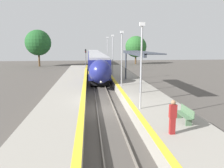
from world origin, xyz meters
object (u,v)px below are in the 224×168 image
at_px(lamppost_near, 141,61).
at_px(platform_bench, 185,114).
at_px(person_waiting, 173,116).
at_px(lamppost_far, 113,52).
at_px(train, 95,60).
at_px(lamppost_mid, 122,55).
at_px(lamppost_farthest, 108,51).
at_px(railway_signal, 86,58).

bearing_deg(lamppost_near, platform_bench, -56.05).
height_order(person_waiting, lamppost_far, lamppost_far).
relative_size(lamppost_near, lamppost_far, 1.00).
height_order(train, platform_bench, train).
height_order(lamppost_near, lamppost_mid, same).
xyz_separation_m(train, person_waiting, (2.87, -37.18, -0.38)).
bearing_deg(person_waiting, train, 94.41).
bearing_deg(lamppost_farthest, person_waiting, -88.99).
height_order(railway_signal, lamppost_farthest, lamppost_farthest).
height_order(train, lamppost_farthest, lamppost_farthest).
height_order(platform_bench, lamppost_near, lamppost_near).
xyz_separation_m(train, platform_bench, (4.31, -35.53, -0.84)).
bearing_deg(lamppost_far, train, 99.24).
bearing_deg(railway_signal, lamppost_mid, -77.86).
relative_size(platform_bench, lamppost_far, 0.29).
xyz_separation_m(person_waiting, lamppost_far, (-0.57, 23.05, 2.47)).
bearing_deg(lamppost_farthest, railway_signal, 163.60).
bearing_deg(railway_signal, lamppost_near, -81.66).
xyz_separation_m(railway_signal, lamppost_near, (4.23, -28.86, 1.52)).
bearing_deg(train, lamppost_farthest, -64.96).
bearing_deg(lamppost_far, platform_bench, -84.63).
distance_m(train, platform_bench, 35.80).
bearing_deg(person_waiting, lamppost_mid, 92.35).
xyz_separation_m(platform_bench, lamppost_far, (-2.01, 21.40, 2.93)).
height_order(railway_signal, lamppost_far, lamppost_far).
xyz_separation_m(lamppost_far, lamppost_farthest, (0.00, 9.21, 0.00)).
xyz_separation_m(railway_signal, lamppost_mid, (4.23, -19.66, 1.52)).
distance_m(train, lamppost_near, 32.69).
bearing_deg(railway_signal, platform_bench, -78.91).
distance_m(lamppost_mid, lamppost_farthest, 18.41).
distance_m(person_waiting, lamppost_mid, 14.08).
bearing_deg(platform_bench, lamppost_near, 123.95).
relative_size(lamppost_near, lamppost_mid, 1.00).
relative_size(train, person_waiting, 25.79).
bearing_deg(train, platform_bench, -83.08).
height_order(lamppost_far, lamppost_farthest, same).
bearing_deg(lamppost_mid, railway_signal, 102.14).
bearing_deg(lamppost_mid, lamppost_farthest, 90.00).
distance_m(train, lamppost_farthest, 5.82).
xyz_separation_m(person_waiting, lamppost_farthest, (-0.57, 32.26, 2.47)).
relative_size(platform_bench, lamppost_farthest, 0.29).
xyz_separation_m(person_waiting, lamppost_near, (-0.57, 4.64, 2.47)).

